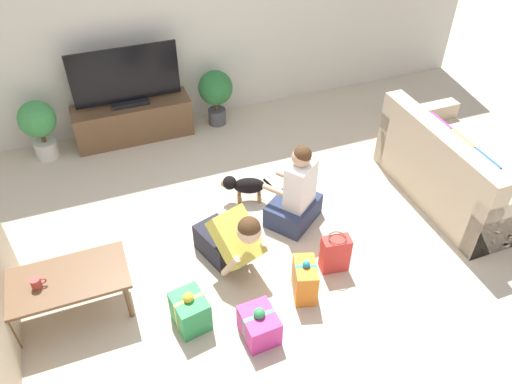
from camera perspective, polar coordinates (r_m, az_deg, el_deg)
The scene contains 16 objects.
ground_plane at distance 4.77m, azimuth -1.69°, elevation -7.11°, with size 16.00×16.00×0.00m, color beige.
wall_back at distance 6.20m, azimuth -10.46°, elevation 18.69°, with size 8.40×0.06×2.60m.
sofa_right at distance 5.60m, azimuth 21.81°, elevation 2.14°, with size 0.93×1.73×0.88m.
coffee_table at distance 4.33m, azimuth -21.06°, elevation -9.68°, with size 1.01×0.52×0.43m.
tv_console at distance 6.35m, azimuth -13.82°, elevation 7.92°, with size 1.40×0.42×0.47m.
tv at distance 6.09m, azimuth -14.64°, elevation 12.30°, with size 1.24×0.20×0.71m.
potted_plant_back_right at distance 6.36m, azimuth -4.63°, elevation 11.42°, with size 0.43×0.43×0.73m.
potted_plant_back_left at distance 6.22m, azimuth -23.59°, elevation 7.12°, with size 0.42×0.42×0.73m.
person_kneeling at distance 4.43m, azimuth -2.87°, elevation -5.39°, with size 0.53×0.80×0.78m.
person_sitting at distance 4.90m, azimuth 4.62°, elevation -0.41°, with size 0.66×0.63×0.92m.
dog at distance 5.21m, azimuth -1.39°, elevation 0.76°, with size 0.51×0.27×0.31m.
gift_box_a at distance 4.11m, azimuth 0.36°, elevation -14.96°, with size 0.28×0.33×0.33m.
gift_box_b at distance 4.35m, azimuth 5.59°, elevation -9.95°, with size 0.27×0.35×0.41m.
gift_box_c at distance 4.19m, azimuth -7.53°, elevation -13.33°, with size 0.30×0.34×0.38m.
gift_bag_a at distance 4.58m, azimuth 9.03°, elevation -6.96°, with size 0.27×0.18×0.39m.
mug at distance 4.28m, azimuth -23.81°, elevation -9.49°, with size 0.12×0.08×0.09m.
Camera 1 is at (-1.01, -3.08, 3.50)m, focal length 35.00 mm.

